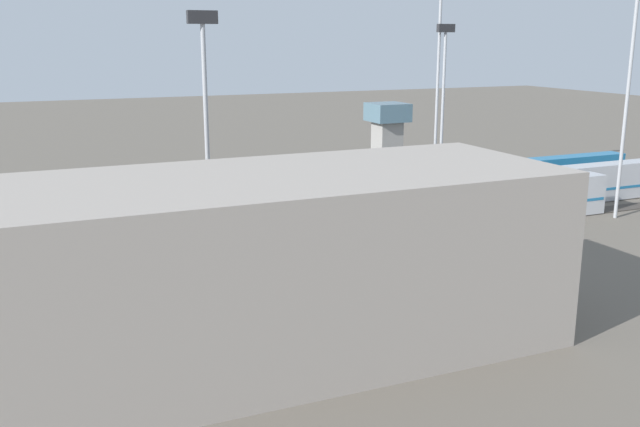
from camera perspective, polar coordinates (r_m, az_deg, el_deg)
ground_plane at (r=87.06m, az=-2.30°, el=-0.84°), size 400.00×400.00×0.00m
track_bed_0 at (r=96.17m, az=-4.47°, el=0.59°), size 140.00×2.80×0.12m
track_bed_1 at (r=91.59m, az=-3.44°, el=-0.07°), size 140.00×2.80×0.12m
track_bed_2 at (r=87.05m, az=-2.30°, el=-0.80°), size 140.00×2.80×0.12m
track_bed_3 at (r=82.57m, az=-1.04°, el=-1.60°), size 140.00×2.80×0.12m
track_bed_4 at (r=78.15m, az=0.37°, el=-2.50°), size 140.00×2.80×0.12m
train_on_track_2 at (r=81.92m, az=-14.29°, el=-0.65°), size 10.00×3.00×5.00m
train_on_track_3 at (r=84.65m, az=3.16°, el=0.54°), size 95.60×3.06×5.00m
train_on_track_1 at (r=91.36m, az=-3.06°, el=1.18°), size 114.80×3.06×4.40m
train_on_track_4 at (r=84.65m, az=9.87°, el=0.35°), size 47.20×3.06×5.00m
light_mast_0 at (r=110.07m, az=9.50°, el=12.43°), size 2.80×0.70×31.52m
light_mast_1 at (r=95.01m, az=23.59°, el=10.27°), size 2.80×0.70×28.43m
light_mast_2 at (r=109.96m, az=9.89°, el=10.31°), size 2.80×0.70×24.15m
light_mast_3 at (r=68.58m, az=-9.16°, el=8.51°), size 2.80×0.70×24.57m
maintenance_shed at (r=49.22m, az=-7.48°, el=-4.68°), size 47.93×15.86×13.05m
control_tower at (r=119.97m, az=5.41°, el=6.53°), size 6.00×6.00×11.67m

